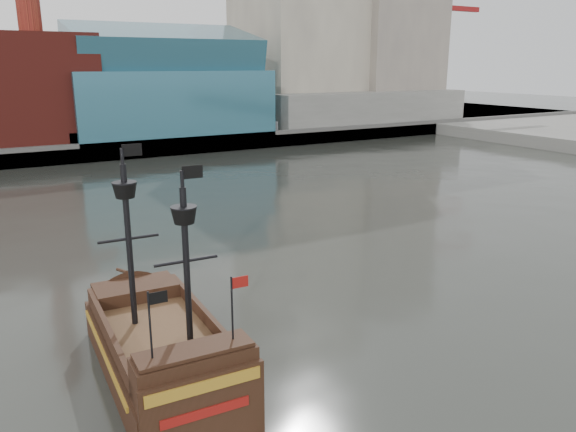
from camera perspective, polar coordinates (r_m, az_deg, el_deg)
ground at (r=28.13m, az=15.81°, el=-12.98°), size 400.00×400.00×0.00m
promenade_far at (r=111.03m, az=-20.60°, el=8.05°), size 220.00×60.00×2.00m
seawall at (r=82.28m, az=-16.98°, el=6.37°), size 220.00×1.00×2.60m
crane_a at (r=138.63m, az=15.05°, el=17.25°), size 22.50×4.00×32.25m
crane_b at (r=152.38m, az=14.87°, el=15.70°), size 19.10×4.00×26.25m
pirate_ship at (r=25.20m, az=-12.59°, el=-13.77°), size 4.98×14.32×10.60m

